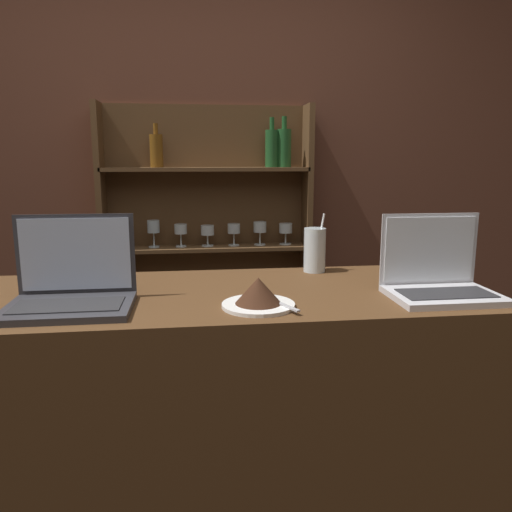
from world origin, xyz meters
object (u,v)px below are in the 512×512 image
Objects in this scene: laptop_far at (438,278)px; laptop_near at (72,288)px; cake_plate at (258,294)px; water_glass at (315,250)px.

laptop_near is at bearing 179.05° from laptop_far.
cake_plate is at bearing -174.70° from laptop_far.
laptop_far is 0.45m from water_glass.
laptop_near is 0.81m from water_glass.
laptop_near reaches higher than water_glass.
cake_plate is 0.47m from water_glass.
cake_plate is (-0.53, -0.05, -0.02)m from laptop_far.
water_glass is (0.25, 0.40, 0.04)m from cake_plate.
laptop_far is (1.02, -0.02, -0.00)m from laptop_near.
water_glass is at bearing 128.29° from laptop_far.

